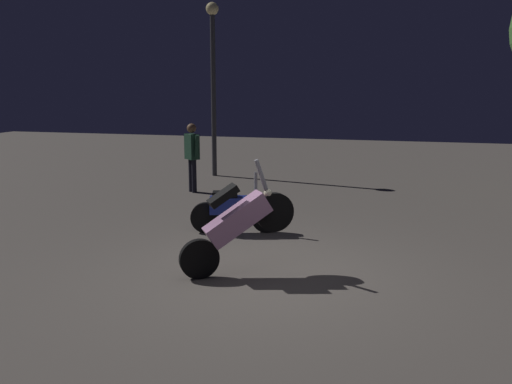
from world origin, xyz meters
name	(u,v)px	position (x,y,z in m)	size (l,w,h in m)	color
ground_plane	(267,276)	(0.00, 0.00, 0.00)	(40.00, 40.00, 0.00)	#605951
motorcycle_pink_foreground	(237,223)	(-0.42, -0.02, 0.74)	(1.44, 1.00, 1.63)	black
motorcycle_blue_parked_left	(236,209)	(-1.10, 2.14, 0.44)	(1.62, 0.55, 1.11)	black
person_rider_beside	(192,151)	(-3.28, 5.54, 1.02)	(0.57, 0.50, 1.71)	black
streetlamp_near	(213,67)	(-3.61, 8.12, 3.13)	(0.36, 0.36, 4.91)	#38383D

